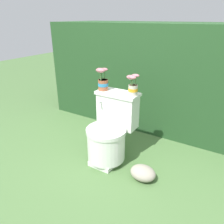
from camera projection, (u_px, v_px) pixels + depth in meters
ground_plane at (115, 163)px, 2.18m from camera, size 12.00×12.00×0.00m
hedge_backdrop at (162, 75)px, 2.88m from camera, size 2.90×1.00×1.28m
toilet at (110, 132)px, 2.15m from camera, size 0.42×0.51×0.68m
potted_plant_left at (103, 81)px, 2.13m from camera, size 0.10×0.13×0.23m
potted_plant_midleft at (133, 86)px, 1.99m from camera, size 0.12×0.10×0.20m
garden_stone at (143, 173)px, 1.95m from camera, size 0.23×0.19×0.13m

